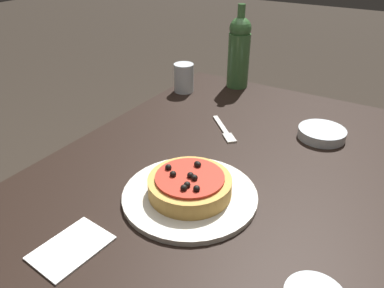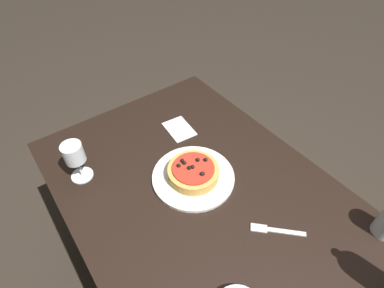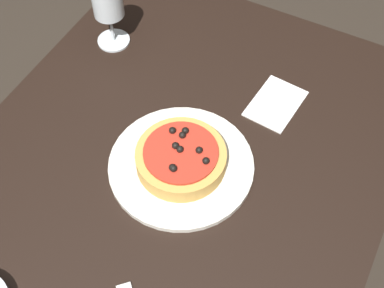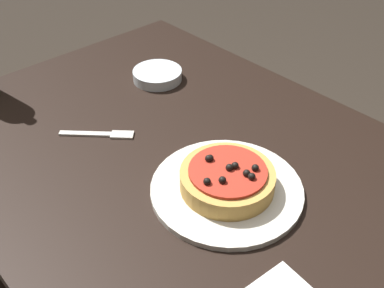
% 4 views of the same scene
% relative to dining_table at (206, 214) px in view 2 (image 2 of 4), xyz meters
% --- Properties ---
extents(ground_plane, '(14.00, 14.00, 0.00)m').
position_rel_dining_table_xyz_m(ground_plane, '(0.00, 0.00, -0.65)').
color(ground_plane, '#2D261E').
extents(dining_table, '(1.24, 0.83, 0.76)m').
position_rel_dining_table_xyz_m(dining_table, '(0.00, 0.00, 0.00)').
color(dining_table, black).
rests_on(dining_table, ground_plane).
extents(dinner_plate, '(0.29, 0.29, 0.01)m').
position_rel_dining_table_xyz_m(dinner_plate, '(0.10, -0.01, 0.11)').
color(dinner_plate, silver).
rests_on(dinner_plate, dining_table).
extents(pizza, '(0.18, 0.18, 0.05)m').
position_rel_dining_table_xyz_m(pizza, '(0.10, -0.01, 0.14)').
color(pizza, gold).
rests_on(pizza, dinner_plate).
extents(wine_glass, '(0.08, 0.08, 0.15)m').
position_rel_dining_table_xyz_m(wine_glass, '(0.34, 0.30, 0.21)').
color(wine_glass, silver).
rests_on(wine_glass, dining_table).
extents(fork, '(0.13, 0.13, 0.00)m').
position_rel_dining_table_xyz_m(fork, '(-0.22, -0.09, 0.11)').
color(fork, beige).
rests_on(fork, dining_table).
extents(paper_napkin, '(0.14, 0.11, 0.00)m').
position_rel_dining_table_xyz_m(paper_napkin, '(0.33, -0.12, 0.10)').
color(paper_napkin, white).
rests_on(paper_napkin, dining_table).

